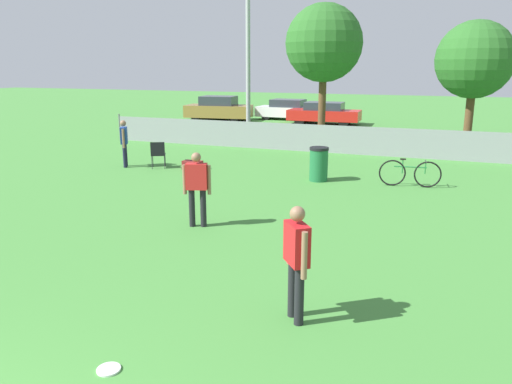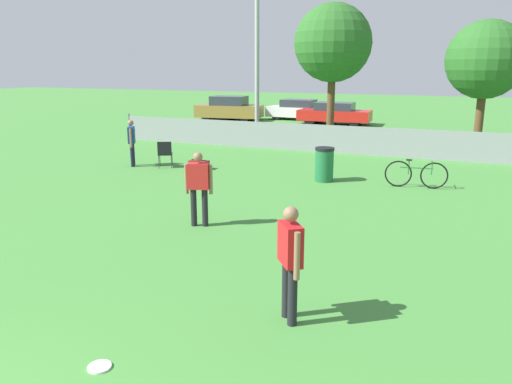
% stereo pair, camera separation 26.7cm
% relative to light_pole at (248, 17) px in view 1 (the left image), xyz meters
% --- Properties ---
extents(fence_backline, '(19.94, 0.07, 1.21)m').
position_rel_light_pole_xyz_m(fence_backline, '(4.23, -1.85, -4.86)').
color(fence_backline, gray).
rests_on(fence_backline, ground_plane).
extents(light_pole, '(0.90, 0.36, 9.27)m').
position_rel_light_pole_xyz_m(light_pole, '(0.00, 0.00, 0.00)').
color(light_pole, '#9E9EA3').
rests_on(light_pole, ground_plane).
extents(tree_near_pole, '(3.22, 3.22, 5.90)m').
position_rel_light_pole_xyz_m(tree_near_pole, '(3.43, -0.04, -1.14)').
color(tree_near_pole, brown).
rests_on(tree_near_pole, ground_plane).
extents(tree_far_right, '(2.99, 2.99, 5.10)m').
position_rel_light_pole_xyz_m(tree_far_right, '(9.30, 0.43, -1.83)').
color(tree_far_right, brown).
rests_on(tree_far_right, ground_plane).
extents(player_thrower_red, '(0.45, 0.49, 1.62)m').
position_rel_light_pole_xyz_m(player_thrower_red, '(6.82, -15.27, -4.47)').
color(player_thrower_red, black).
rests_on(player_thrower_red, ground_plane).
extents(player_defender_red, '(0.57, 0.35, 1.62)m').
position_rel_light_pole_xyz_m(player_defender_red, '(3.67, -12.08, -4.47)').
color(player_defender_red, black).
rests_on(player_defender_red, ground_plane).
extents(spectator_in_blue, '(0.41, 0.51, 1.59)m').
position_rel_light_pole_xyz_m(spectator_in_blue, '(-1.69, -7.13, -4.49)').
color(spectator_in_blue, '#191933').
rests_on(spectator_in_blue, ground_plane).
extents(frisbee_disc, '(0.28, 0.28, 0.03)m').
position_rel_light_pole_xyz_m(frisbee_disc, '(5.16, -17.16, -5.40)').
color(frisbee_disc, white).
rests_on(frisbee_disc, ground_plane).
extents(folding_chair_sideline, '(0.63, 0.64, 0.91)m').
position_rel_light_pole_xyz_m(folding_chair_sideline, '(-0.50, -6.93, -4.88)').
color(folding_chair_sideline, '#333338').
rests_on(folding_chair_sideline, ground_plane).
extents(bicycle_sideline, '(1.72, 0.44, 0.81)m').
position_rel_light_pole_xyz_m(bicycle_sideline, '(7.65, -6.65, -5.02)').
color(bicycle_sideline, black).
rests_on(bicycle_sideline, ground_plane).
extents(trash_bin, '(0.57, 0.57, 1.02)m').
position_rel_light_pole_xyz_m(trash_bin, '(5.02, -6.84, -4.90)').
color(trash_bin, '#1E6638').
rests_on(trash_bin, ground_plane).
extents(gear_bag_sideline, '(0.64, 0.35, 0.31)m').
position_rel_light_pole_xyz_m(gear_bag_sideline, '(0.66, -6.68, -5.27)').
color(gear_bag_sideline, maroon).
rests_on(gear_bag_sideline, ground_plane).
extents(parked_car_tan, '(4.32, 2.31, 1.50)m').
position_rel_light_pole_xyz_m(parked_car_tan, '(-5.19, 7.84, -4.70)').
color(parked_car_tan, black).
rests_on(parked_car_tan, ground_plane).
extents(parked_car_white, '(3.96, 1.78, 1.28)m').
position_rel_light_pole_xyz_m(parked_car_white, '(-1.12, 9.62, -4.78)').
color(parked_car_white, black).
rests_on(parked_car_white, ground_plane).
extents(parked_car_red, '(4.25, 1.87, 1.28)m').
position_rel_light_pole_xyz_m(parked_car_red, '(1.64, 7.97, -4.76)').
color(parked_car_red, black).
rests_on(parked_car_red, ground_plane).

